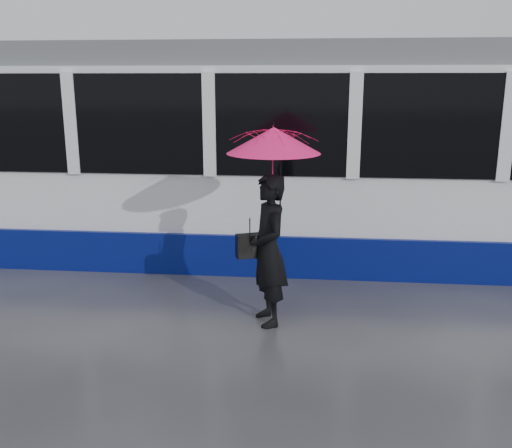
# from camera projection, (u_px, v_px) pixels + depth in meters

# --- Properties ---
(ground) EXTENTS (90.00, 90.00, 0.00)m
(ground) POSITION_uv_depth(u_px,v_px,m) (169.00, 307.00, 7.27)
(ground) COLOR #2D2D32
(ground) RESTS_ON ground
(rails) EXTENTS (34.00, 1.51, 0.02)m
(rails) POSITION_uv_depth(u_px,v_px,m) (205.00, 250.00, 9.68)
(rails) COLOR #3F3D38
(rails) RESTS_ON ground
(tram) EXTENTS (26.00, 2.56, 3.35)m
(tram) POSITION_uv_depth(u_px,v_px,m) (254.00, 155.00, 9.19)
(tram) COLOR white
(tram) RESTS_ON ground
(woman) EXTENTS (0.64, 0.77, 1.79)m
(woman) POSITION_uv_depth(u_px,v_px,m) (269.00, 250.00, 6.61)
(woman) COLOR black
(woman) RESTS_ON ground
(umbrella) EXTENTS (1.37, 1.37, 1.21)m
(umbrella) POSITION_uv_depth(u_px,v_px,m) (274.00, 159.00, 6.34)
(umbrella) COLOR #E9135D
(umbrella) RESTS_ON ground
(handbag) EXTENTS (0.35, 0.25, 0.46)m
(handbag) POSITION_uv_depth(u_px,v_px,m) (250.00, 246.00, 6.64)
(handbag) COLOR black
(handbag) RESTS_ON ground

